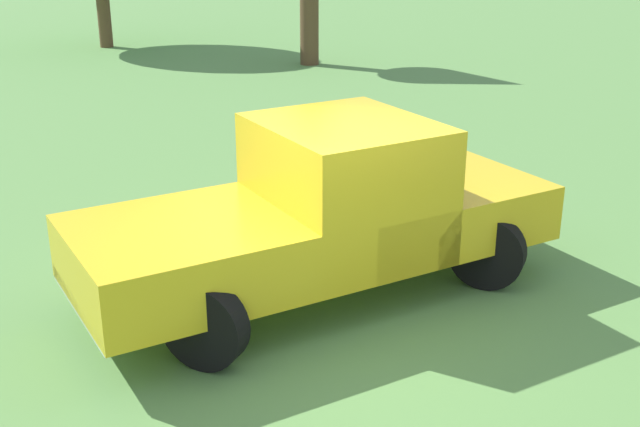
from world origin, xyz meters
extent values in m
plane|color=#5B8C47|center=(0.00, 0.00, 0.00)|extent=(80.00, 80.00, 0.00)
cylinder|color=black|center=(0.68, 1.21, 0.41)|extent=(0.81, 0.22, 0.81)
cylinder|color=black|center=(1.92, 0.32, 0.41)|extent=(0.81, 0.22, 0.81)
cylinder|color=black|center=(-1.21, -1.41, 0.41)|extent=(0.81, 0.22, 0.81)
cylinder|color=black|center=(0.03, -2.30, 0.41)|extent=(0.81, 0.22, 0.81)
cube|color=gold|center=(1.24, 0.68, 0.75)|extent=(2.66, 2.71, 0.64)
cube|color=gold|center=(0.18, -0.79, 1.13)|extent=(2.43, 2.38, 1.40)
cube|color=slate|center=(0.18, -0.79, 1.57)|extent=(2.17, 2.10, 0.48)
cube|color=gold|center=(-0.41, -1.61, 0.73)|extent=(2.90, 3.03, 0.60)
cube|color=silver|center=(1.80, 1.46, 0.49)|extent=(1.49, 1.12, 0.16)
cylinder|color=brown|center=(13.14, -13.22, 1.38)|extent=(0.39, 0.39, 2.76)
cylinder|color=brown|center=(6.27, -13.03, 1.60)|extent=(0.49, 0.49, 3.21)
camera|label=1|loc=(-2.77, 6.43, 3.78)|focal=44.77mm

